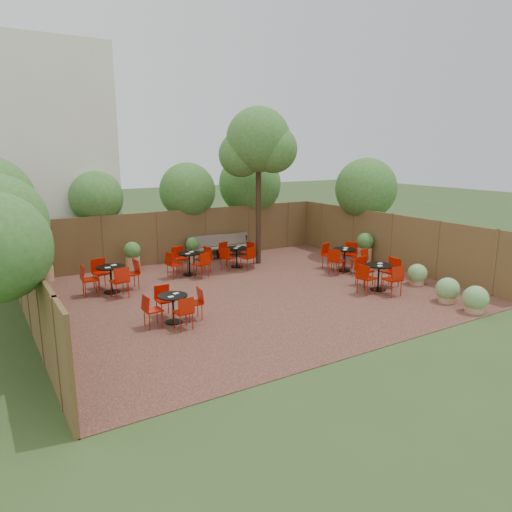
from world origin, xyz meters
TOP-DOWN VIEW (x-y plane):
  - ground at (0.00, 0.00)m, footprint 80.00×80.00m
  - courtyard_paving at (0.00, 0.00)m, footprint 12.00×10.00m
  - fence_back at (0.00, 5.00)m, footprint 12.00×0.08m
  - fence_left at (-6.00, 0.00)m, footprint 0.08×10.00m
  - fence_right at (6.00, 0.00)m, footprint 0.08×10.00m
  - neighbour_building at (-4.50, 8.00)m, footprint 5.00×4.00m
  - overhang_foliage at (-1.19, 3.12)m, footprint 15.77×10.62m
  - courtyard_tree at (2.22, 3.07)m, footprint 2.57×2.47m
  - park_bench_left at (0.84, 4.63)m, footprint 1.56×0.61m
  - park_bench_right at (2.02, 4.62)m, footprint 1.48×0.51m
  - bistro_tables at (0.41, 0.93)m, footprint 9.46×6.43m
  - planters at (0.35, 3.26)m, footprint 11.26×4.32m
  - low_shrubs at (4.50, -3.56)m, footprint 1.46×3.23m

SIDE VIEW (x-z plane):
  - ground at x=0.00m, z-range 0.00..0.00m
  - courtyard_paving at x=0.00m, z-range 0.00..0.02m
  - low_shrubs at x=4.50m, z-range 0.00..0.72m
  - bistro_tables at x=0.41m, z-range 0.01..0.95m
  - park_bench_right at x=2.02m, z-range 0.03..0.94m
  - park_bench_left at x=0.84m, z-range 0.03..0.97m
  - planters at x=0.35m, z-range 0.01..1.19m
  - fence_back at x=0.00m, z-range 0.00..2.00m
  - fence_left at x=-6.00m, z-range 0.00..2.00m
  - fence_right at x=6.00m, z-range 0.00..2.00m
  - overhang_foliage at x=-1.19m, z-range 1.37..4.07m
  - neighbour_building at x=-4.50m, z-range 0.00..8.00m
  - courtyard_tree at x=2.22m, z-range 1.53..7.28m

